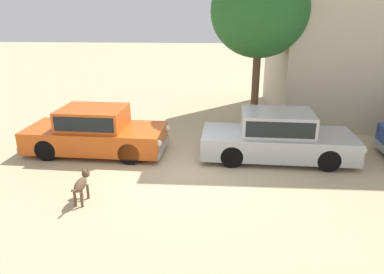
# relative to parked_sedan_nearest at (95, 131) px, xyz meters

# --- Properties ---
(ground_plane) EXTENTS (80.00, 80.00, 0.00)m
(ground_plane) POSITION_rel_parked_sedan_nearest_xyz_m (2.91, -1.16, -0.70)
(ground_plane) COLOR tan
(parked_sedan_nearest) EXTENTS (4.35, 1.92, 1.41)m
(parked_sedan_nearest) POSITION_rel_parked_sedan_nearest_xyz_m (0.00, 0.00, 0.00)
(parked_sedan_nearest) COLOR #D15619
(parked_sedan_nearest) RESTS_ON ground_plane
(parked_sedan_second) EXTENTS (4.56, 1.91, 1.43)m
(parked_sedan_second) POSITION_rel_parked_sedan_nearest_xyz_m (5.44, -0.15, 0.01)
(parked_sedan_second) COLOR #B2B5BA
(parked_sedan_second) RESTS_ON ground_plane
(stray_dog_spotted) EXTENTS (0.22, 0.97, 0.68)m
(stray_dog_spotted) POSITION_rel_parked_sedan_nearest_xyz_m (0.62, -3.00, -0.26)
(stray_dog_spotted) COLOR brown
(stray_dog_spotted) RESTS_ON ground_plane
(acacia_tree_left) EXTENTS (3.28, 2.95, 5.71)m
(acacia_tree_left) POSITION_rel_parked_sedan_nearest_xyz_m (5.04, 2.59, 3.44)
(acacia_tree_left) COLOR brown
(acacia_tree_left) RESTS_ON ground_plane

